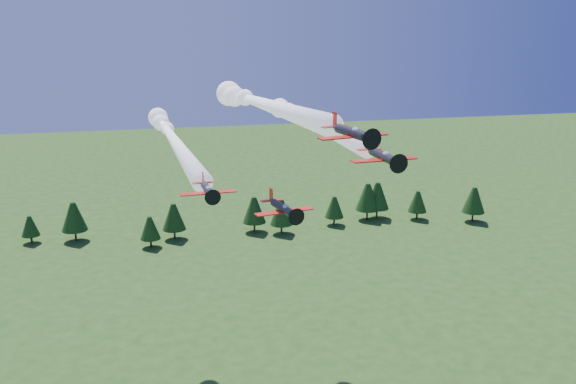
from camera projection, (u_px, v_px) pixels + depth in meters
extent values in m
cylinder|color=black|center=(351.00, 133.00, 63.51)|extent=(2.01, 5.46, 0.99)
cone|color=black|center=(368.00, 138.00, 60.75)|extent=(1.15, 1.07, 0.99)
cone|color=black|center=(371.00, 139.00, 60.23)|extent=(0.52, 0.52, 0.44)
cylinder|color=black|center=(372.00, 139.00, 60.08)|extent=(2.06, 0.44, 2.09)
cube|color=red|center=(353.00, 136.00, 63.24)|extent=(7.48, 2.74, 0.12)
cube|color=red|center=(335.00, 127.00, 66.60)|extent=(2.99, 1.39, 0.07)
cube|color=red|center=(334.00, 119.00, 66.48)|extent=(0.27, 0.94, 1.44)
ellipsoid|color=#7FA4C5|center=(356.00, 130.00, 62.61)|extent=(0.93, 1.31, 0.62)
sphere|color=white|center=(246.00, 98.00, 89.85)|extent=(2.30, 2.30, 2.30)
sphere|color=white|center=(237.00, 95.00, 93.08)|extent=(3.00, 3.00, 3.00)
sphere|color=white|center=(229.00, 92.00, 96.32)|extent=(3.70, 3.70, 3.70)
cylinder|color=black|center=(208.00, 190.00, 72.00)|extent=(1.16, 4.65, 0.85)
cone|color=black|center=(212.00, 196.00, 69.52)|extent=(0.90, 0.82, 0.85)
cone|color=black|center=(213.00, 197.00, 69.05)|extent=(0.40, 0.41, 0.37)
cylinder|color=black|center=(213.00, 197.00, 68.92)|extent=(1.79, 0.15, 1.79)
cube|color=red|center=(208.00, 193.00, 71.76)|extent=(6.36, 1.57, 0.10)
cube|color=red|center=(203.00, 183.00, 74.78)|extent=(2.51, 0.89, 0.06)
cube|color=red|center=(203.00, 177.00, 74.68)|extent=(0.13, 0.81, 1.23)
ellipsoid|color=#7FA4C5|center=(209.00, 188.00, 71.20)|extent=(0.68, 1.06, 0.53)
sphere|color=white|center=(165.00, 127.00, 112.17)|extent=(2.30, 2.30, 2.30)
sphere|color=white|center=(162.00, 122.00, 117.40)|extent=(3.00, 3.00, 3.00)
sphere|color=white|center=(159.00, 117.00, 122.64)|extent=(3.70, 3.70, 3.70)
cylinder|color=black|center=(383.00, 156.00, 79.72)|extent=(1.56, 6.25, 1.15)
cone|color=black|center=(395.00, 162.00, 76.39)|extent=(1.21, 1.11, 1.15)
cone|color=black|center=(398.00, 163.00, 75.76)|extent=(0.54, 0.55, 0.50)
cylinder|color=black|center=(399.00, 164.00, 75.58)|extent=(2.40, 0.21, 2.41)
cube|color=red|center=(384.00, 160.00, 79.40)|extent=(8.57, 2.12, 0.14)
cube|color=red|center=(369.00, 149.00, 83.46)|extent=(3.38, 1.20, 0.08)
cube|color=red|center=(369.00, 142.00, 83.32)|extent=(0.18, 1.09, 1.66)
ellipsoid|color=#7FA4C5|center=(386.00, 154.00, 78.65)|extent=(0.92, 1.43, 0.72)
sphere|color=white|center=(294.00, 114.00, 113.89)|extent=(2.30, 2.30, 2.30)
sphere|color=white|center=(287.00, 110.00, 118.12)|extent=(3.00, 3.00, 3.00)
sphere|color=white|center=(280.00, 107.00, 122.36)|extent=(3.70, 3.70, 3.70)
cylinder|color=black|center=(283.00, 208.00, 83.39)|extent=(2.20, 5.84, 1.06)
cone|color=black|center=(294.00, 215.00, 80.46)|extent=(1.23, 1.15, 1.06)
cone|color=black|center=(296.00, 217.00, 79.90)|extent=(0.55, 0.56, 0.47)
cylinder|color=black|center=(296.00, 217.00, 79.74)|extent=(2.19, 0.49, 2.23)
cube|color=red|center=(284.00, 211.00, 83.11)|extent=(7.99, 2.99, 0.13)
cube|color=red|center=(271.00, 200.00, 86.69)|extent=(3.20, 1.51, 0.07)
cube|color=red|center=(271.00, 194.00, 86.55)|extent=(0.30, 1.01, 1.54)
ellipsoid|color=#7FA4C5|center=(286.00, 207.00, 82.44)|extent=(1.01, 1.40, 0.66)
cylinder|color=#382314|center=(473.00, 217.00, 201.24)|extent=(0.60, 0.60, 3.10)
cone|color=black|center=(474.00, 200.00, 199.76)|extent=(7.09, 7.09, 7.98)
cylinder|color=#382314|center=(151.00, 243.00, 179.03)|extent=(0.60, 0.60, 2.49)
cone|color=black|center=(150.00, 228.00, 177.84)|extent=(5.70, 5.70, 6.41)
cylinder|color=#382314|center=(175.00, 234.00, 185.50)|extent=(0.60, 0.60, 2.97)
cone|color=black|center=(174.00, 217.00, 184.08)|extent=(6.79, 6.79, 7.64)
cylinder|color=#382314|center=(254.00, 227.00, 191.60)|extent=(0.60, 0.60, 3.03)
cone|color=black|center=(254.00, 210.00, 190.16)|extent=(6.91, 6.91, 7.78)
cylinder|color=#382314|center=(76.00, 235.00, 184.01)|extent=(0.60, 0.60, 3.21)
cone|color=black|center=(74.00, 216.00, 182.48)|extent=(7.34, 7.34, 8.26)
cylinder|color=#382314|center=(281.00, 229.00, 190.03)|extent=(0.60, 0.60, 2.92)
cone|color=black|center=(281.00, 212.00, 188.64)|extent=(6.68, 6.68, 7.51)
cylinder|color=#382314|center=(377.00, 213.00, 204.57)|extent=(0.60, 0.60, 3.28)
cone|color=black|center=(377.00, 195.00, 203.01)|extent=(7.51, 7.51, 8.45)
cylinder|color=#382314|center=(334.00, 221.00, 198.02)|extent=(0.60, 0.60, 2.54)
cone|color=black|center=(334.00, 207.00, 196.80)|extent=(5.82, 5.82, 6.54)
cylinder|color=#382314|center=(32.00, 239.00, 182.35)|extent=(0.60, 0.60, 2.24)
cone|color=black|center=(30.00, 226.00, 181.28)|extent=(5.13, 5.13, 5.77)
cylinder|color=#382314|center=(417.00, 215.00, 203.53)|extent=(0.60, 0.60, 2.59)
cone|color=black|center=(418.00, 201.00, 202.30)|extent=(5.91, 5.91, 6.65)
cylinder|color=#382314|center=(367.00, 215.00, 203.13)|extent=(0.60, 0.60, 3.29)
cone|color=black|center=(368.00, 197.00, 201.56)|extent=(7.52, 7.52, 8.46)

